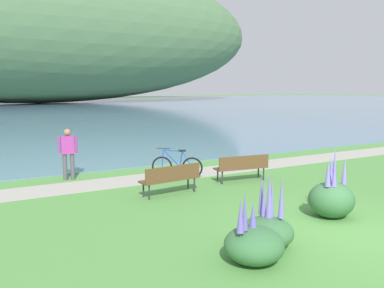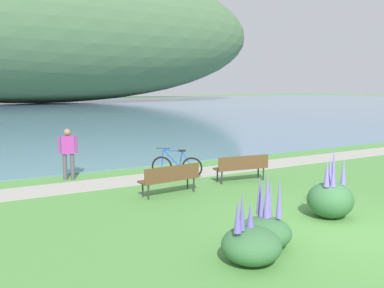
{
  "view_description": "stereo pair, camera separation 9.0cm",
  "coord_description": "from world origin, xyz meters",
  "views": [
    {
      "loc": [
        -7.33,
        -5.88,
        3.17
      ],
      "look_at": [
        0.1,
        7.36,
        1.0
      ],
      "focal_mm": 39.23,
      "sensor_mm": 36.0,
      "label": 1
    },
    {
      "loc": [
        -7.26,
        -5.92,
        3.17
      ],
      "look_at": [
        0.1,
        7.36,
        1.0
      ],
      "focal_mm": 39.23,
      "sensor_mm": 36.0,
      "label": 2
    }
  ],
  "objects": [
    {
      "name": "echium_bush_beside_closest",
      "position": [
        -2.21,
        0.26,
        0.35
      ],
      "size": [
        1.06,
        1.06,
        1.5
      ],
      "color": "#386B3D",
      "rests_on": "ground"
    },
    {
      "name": "distant_hillside",
      "position": [
        4.63,
        67.74,
        12.37
      ],
      "size": [
        80.66,
        28.0,
        24.66
      ],
      "primitive_type": "ellipsoid",
      "color": "#4C7047",
      "rests_on": "bay_water"
    },
    {
      "name": "person_at_shoreline",
      "position": [
        -4.2,
        8.11,
        0.98
      ],
      "size": [
        0.6,
        0.3,
        1.71
      ],
      "color": "#4C4C51",
      "rests_on": "ground"
    },
    {
      "name": "echium_bush_closest_to_camera",
      "position": [
        0.35,
        0.98,
        0.47
      ],
      "size": [
        1.09,
        1.09,
        1.65
      ],
      "color": "#386B3D",
      "rests_on": "ground"
    },
    {
      "name": "ground_plane",
      "position": [
        0.0,
        0.0,
        0.0
      ],
      "size": [
        200.0,
        200.0,
        0.0
      ],
      "primitive_type": "plane",
      "color": "#518E42"
    },
    {
      "name": "shoreline_path",
      "position": [
        0.0,
        6.96,
        0.01
      ],
      "size": [
        60.0,
        1.5,
        0.01
      ],
      "primitive_type": "cube",
      "color": "#A39E93",
      "rests_on": "ground"
    },
    {
      "name": "echium_bush_mid_cluster",
      "position": [
        -2.89,
        -0.21,
        0.35
      ],
      "size": [
        1.08,
        1.08,
        1.35
      ],
      "color": "#386B3D",
      "rests_on": "ground"
    },
    {
      "name": "bicycle_leaning_near_bench",
      "position": [
        -0.91,
        6.63,
        0.4
      ],
      "size": [
        1.43,
        1.14,
        1.01
      ],
      "color": "black",
      "rests_on": "ground"
    },
    {
      "name": "park_bench_near_camera",
      "position": [
        0.68,
        5.04,
        0.52
      ],
      "size": [
        1.85,
        0.7,
        0.88
      ],
      "color": "brown",
      "rests_on": "ground"
    },
    {
      "name": "bay_water",
      "position": [
        0.0,
        48.86,
        0.02
      ],
      "size": [
        180.0,
        80.0,
        0.04
      ],
      "primitive_type": "cube",
      "color": "#5B7F9E",
      "rests_on": "ground"
    },
    {
      "name": "park_bench_further_along",
      "position": [
        -2.1,
        4.68,
        0.52
      ],
      "size": [
        1.84,
        0.66,
        0.88
      ],
      "color": "brown",
      "rests_on": "ground"
    }
  ]
}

